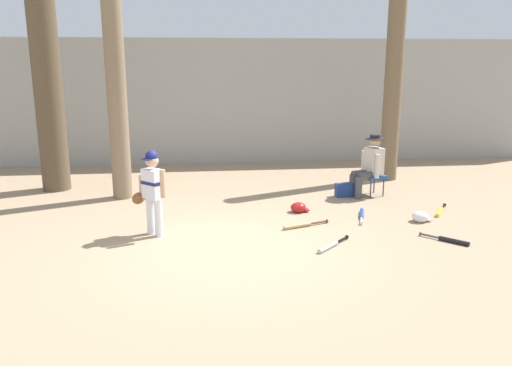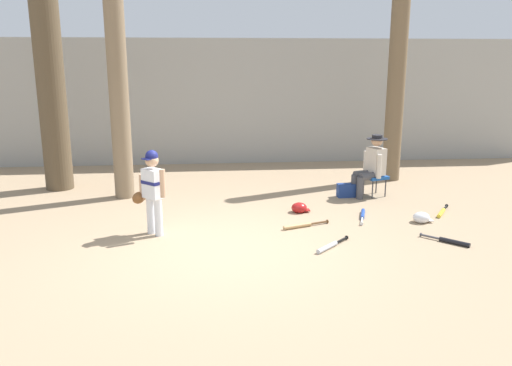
# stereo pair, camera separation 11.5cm
# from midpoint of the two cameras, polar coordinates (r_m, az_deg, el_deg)

# --- Properties ---
(ground_plane) EXTENTS (60.00, 60.00, 0.00)m
(ground_plane) POSITION_cam_midpoint_polar(r_m,az_deg,el_deg) (7.22, -3.58, -7.44)
(ground_plane) COLOR #9E8466
(concrete_back_wall) EXTENTS (18.00, 0.36, 3.12)m
(concrete_back_wall) POSITION_cam_midpoint_polar(r_m,az_deg,el_deg) (13.12, -5.01, 9.04)
(concrete_back_wall) COLOR #9E9E99
(concrete_back_wall) RESTS_ON ground
(tree_near_player) EXTENTS (0.61, 0.61, 5.59)m
(tree_near_player) POSITION_cam_midpoint_polar(r_m,az_deg,el_deg) (9.88, -15.84, 12.39)
(tree_near_player) COLOR #7F6B51
(tree_near_player) RESTS_ON ground
(tree_behind_spectator) EXTENTS (0.57, 0.57, 4.98)m
(tree_behind_spectator) POSITION_cam_midpoint_polar(r_m,az_deg,el_deg) (11.48, 14.85, 11.22)
(tree_behind_spectator) COLOR brown
(tree_behind_spectator) RESTS_ON ground
(young_ballplayer) EXTENTS (0.57, 0.45, 1.31)m
(young_ballplayer) POSITION_cam_midpoint_polar(r_m,az_deg,el_deg) (7.74, -11.98, -0.49)
(young_ballplayer) COLOR white
(young_ballplayer) RESTS_ON ground
(folding_stool) EXTENTS (0.50, 0.50, 0.41)m
(folding_stool) POSITION_cam_midpoint_polar(r_m,az_deg,el_deg) (10.19, 12.65, 0.65)
(folding_stool) COLOR #194C9E
(folding_stool) RESTS_ON ground
(seated_spectator) EXTENTS (0.68, 0.53, 1.20)m
(seated_spectator) POSITION_cam_midpoint_polar(r_m,az_deg,el_deg) (10.07, 12.27, 2.13)
(seated_spectator) COLOR #47474C
(seated_spectator) RESTS_ON ground
(handbag_beside_stool) EXTENTS (0.35, 0.20, 0.26)m
(handbag_beside_stool) POSITION_cam_midpoint_polar(r_m,az_deg,el_deg) (10.03, 9.54, -0.78)
(handbag_beside_stool) COLOR navy
(handbag_beside_stool) RESTS_ON ground
(tree_far_left) EXTENTS (0.80, 0.80, 6.11)m
(tree_far_left) POSITION_cam_midpoint_polar(r_m,az_deg,el_deg) (10.98, -22.85, 12.94)
(tree_far_left) COLOR brown
(tree_far_left) RESTS_ON ground
(bat_yellow_trainer) EXTENTS (0.48, 0.65, 0.07)m
(bat_yellow_trainer) POSITION_cam_midpoint_polar(r_m,az_deg,el_deg) (9.39, 19.59, -3.00)
(bat_yellow_trainer) COLOR yellow
(bat_yellow_trainer) RESTS_ON ground
(bat_wood_tan) EXTENTS (0.79, 0.34, 0.07)m
(bat_wood_tan) POSITION_cam_midpoint_polar(r_m,az_deg,el_deg) (8.14, 4.62, -4.74)
(bat_wood_tan) COLOR tan
(bat_wood_tan) RESTS_ON ground
(bat_aluminum_silver) EXTENTS (0.59, 0.58, 0.07)m
(bat_aluminum_silver) POSITION_cam_midpoint_polar(r_m,az_deg,el_deg) (7.32, 7.86, -6.97)
(bat_aluminum_silver) COLOR #B7BCC6
(bat_aluminum_silver) RESTS_ON ground
(bat_black_composite) EXTENTS (0.55, 0.57, 0.07)m
(bat_black_composite) POSITION_cam_midpoint_polar(r_m,az_deg,el_deg) (7.97, 20.51, -6.02)
(bat_black_composite) COLOR black
(bat_black_composite) RESTS_ON ground
(bat_blue_youth) EXTENTS (0.31, 0.76, 0.07)m
(bat_blue_youth) POSITION_cam_midpoint_polar(r_m,az_deg,el_deg) (8.84, 11.39, -3.49)
(bat_blue_youth) COLOR #2347AD
(bat_blue_youth) RESTS_ON ground
(batting_helmet_red) EXTENTS (0.32, 0.25, 0.19)m
(batting_helmet_red) POSITION_cam_midpoint_polar(r_m,az_deg,el_deg) (8.93, 4.41, -2.77)
(batting_helmet_red) COLOR #A81919
(batting_helmet_red) RESTS_ON ground
(batting_helmet_white) EXTENTS (0.32, 0.25, 0.19)m
(batting_helmet_white) POSITION_cam_midpoint_polar(r_m,az_deg,el_deg) (8.79, 17.56, -3.64)
(batting_helmet_white) COLOR silver
(batting_helmet_white) RESTS_ON ground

